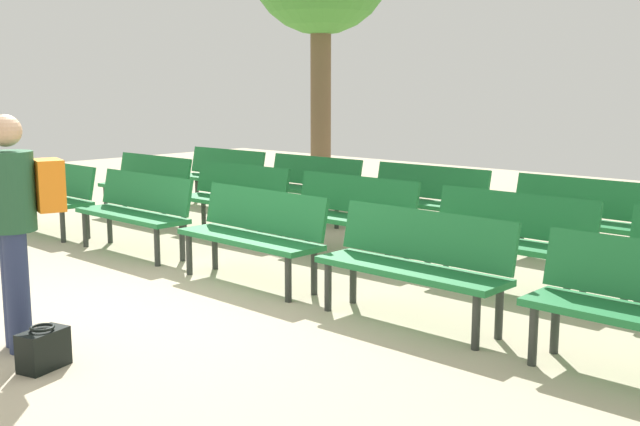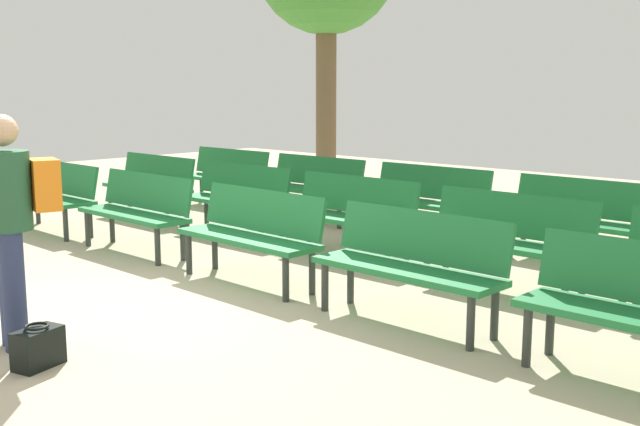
# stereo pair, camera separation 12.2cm
# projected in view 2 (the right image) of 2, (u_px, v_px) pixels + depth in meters

# --- Properties ---
(ground_plane) EXTENTS (24.00, 24.00, 0.00)m
(ground_plane) POSITION_uv_depth(u_px,v_px,m) (106.00, 317.00, 6.16)
(ground_plane) COLOR #BCAD8E
(bench_r0_c0) EXTENTS (1.61, 0.50, 0.87)m
(bench_r0_c0) POSITION_uv_depth(u_px,v_px,m) (55.00, 192.00, 9.71)
(bench_r0_c0) COLOR #1E7238
(bench_r0_c0) RESTS_ON ground_plane
(bench_r0_c1) EXTENTS (1.60, 0.49, 0.87)m
(bench_r0_c1) POSITION_uv_depth(u_px,v_px,m) (138.00, 208.00, 8.49)
(bench_r0_c1) COLOR #1E7238
(bench_r0_c1) RESTS_ON ground_plane
(bench_r0_c2) EXTENTS (1.61, 0.50, 0.87)m
(bench_r0_c2) POSITION_uv_depth(u_px,v_px,m) (253.00, 230.00, 7.16)
(bench_r0_c2) COLOR #1E7238
(bench_r0_c2) RESTS_ON ground_plane
(bench_r0_c3) EXTENTS (1.60, 0.49, 0.87)m
(bench_r0_c3) POSITION_uv_depth(u_px,v_px,m) (411.00, 260.00, 5.94)
(bench_r0_c3) COLOR #1E7238
(bench_r0_c3) RESTS_ON ground_plane
(bench_r1_c0) EXTENTS (1.60, 0.48, 0.87)m
(bench_r1_c0) POSITION_uv_depth(u_px,v_px,m) (151.00, 182.00, 10.71)
(bench_r1_c0) COLOR #1E7238
(bench_r1_c0) RESTS_ON ground_plane
(bench_r1_c1) EXTENTS (1.61, 0.51, 0.87)m
(bench_r1_c1) POSITION_uv_depth(u_px,v_px,m) (236.00, 195.00, 9.47)
(bench_r1_c1) COLOR #1E7238
(bench_r1_c1) RESTS_ON ground_plane
(bench_r1_c2) EXTENTS (1.61, 0.51, 0.87)m
(bench_r1_c2) POSITION_uv_depth(u_px,v_px,m) (350.00, 211.00, 8.23)
(bench_r1_c2) COLOR #1E7238
(bench_r1_c2) RESTS_ON ground_plane
(bench_r1_c3) EXTENTS (1.60, 0.49, 0.87)m
(bench_r1_c3) POSITION_uv_depth(u_px,v_px,m) (506.00, 235.00, 6.92)
(bench_r1_c3) COLOR #1E7238
(bench_r1_c3) RESTS_ON ground_plane
(bench_r2_c0) EXTENTS (1.61, 0.51, 0.87)m
(bench_r2_c0) POSITION_uv_depth(u_px,v_px,m) (225.00, 174.00, 11.76)
(bench_r2_c0) COLOR #1E7238
(bench_r2_c0) RESTS_ON ground_plane
(bench_r2_c1) EXTENTS (1.61, 0.51, 0.87)m
(bench_r2_c1) POSITION_uv_depth(u_px,v_px,m) (313.00, 184.00, 10.53)
(bench_r2_c1) COLOR #1E7238
(bench_r2_c1) RESTS_ON ground_plane
(bench_r2_c2) EXTENTS (1.61, 0.52, 0.87)m
(bench_r2_c2) POSITION_uv_depth(u_px,v_px,m) (427.00, 197.00, 9.28)
(bench_r2_c2) COLOR #1E7238
(bench_r2_c2) RESTS_ON ground_plane
(bench_r2_c3) EXTENTS (1.60, 0.50, 0.87)m
(bench_r2_c3) POSITION_uv_depth(u_px,v_px,m) (581.00, 215.00, 7.98)
(bench_r2_c3) COLOR #1E7238
(bench_r2_c3) RESTS_ON ground_plane
(visitor_with_backpack) EXTENTS (0.44, 0.59, 1.65)m
(visitor_with_backpack) POSITION_uv_depth(u_px,v_px,m) (13.00, 217.00, 5.32)
(visitor_with_backpack) COLOR navy
(visitor_with_backpack) RESTS_ON ground_plane
(handbag) EXTENTS (0.26, 0.36, 0.29)m
(handbag) POSITION_uv_depth(u_px,v_px,m) (38.00, 347.00, 5.04)
(handbag) COLOR black
(handbag) RESTS_ON ground_plane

